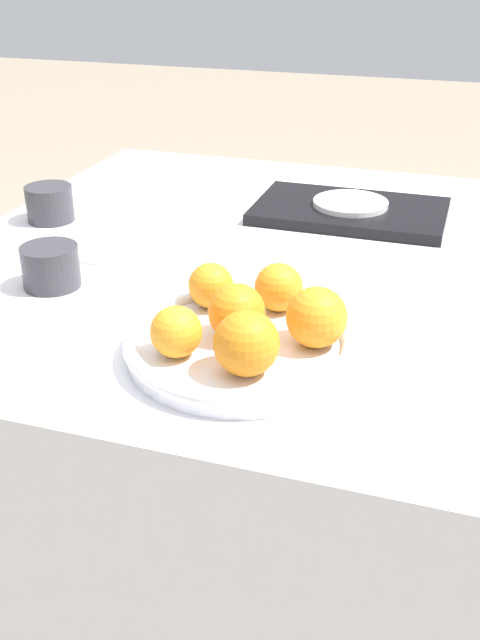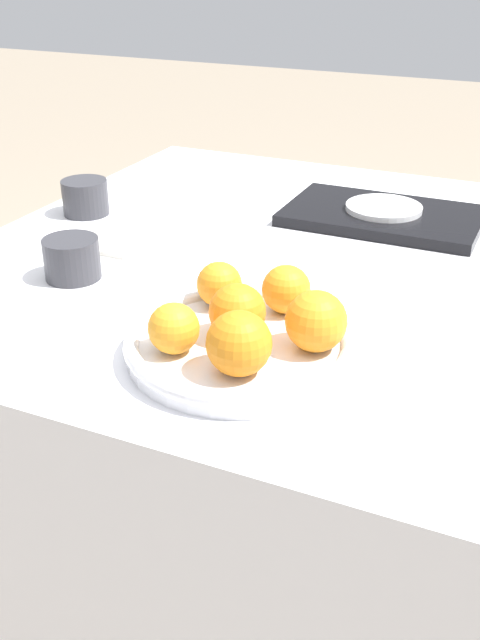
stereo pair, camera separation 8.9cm
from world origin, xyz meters
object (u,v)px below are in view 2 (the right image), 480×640
object	(u,v)px
orange_1	(286,289)
orange_3	(174,328)
orange_4	(219,284)
cup_1	(85,197)
orange_0	(237,312)
serving_tray	(383,216)
cup_0	(72,259)
orange_5	(239,343)
orange_2	(316,321)
napkin	(114,242)
fruit_platter	(240,345)
side_plate	(384,208)

from	to	relation	value
orange_1	orange_3	bearing A→B (deg)	-118.13
orange_4	cup_1	bearing A→B (deg)	145.47
orange_0	serving_tray	bearing A→B (deg)	85.62
orange_4	cup_0	xyz separation A→B (m)	(-0.26, 0.03, -0.02)
orange_5	serving_tray	size ratio (longest dim) A/B	0.22
orange_4	serving_tray	distance (m)	0.48
orange_0	orange_2	distance (m)	0.10
serving_tray	napkin	distance (m)	0.48
cup_0	fruit_platter	bearing A→B (deg)	-18.91
orange_1	serving_tray	world-z (taller)	orange_1
cup_1	orange_5	bearing A→B (deg)	-40.33
serving_tray	side_plate	bearing A→B (deg)	90.00
fruit_platter	orange_3	distance (m)	0.09
fruit_platter	side_plate	distance (m)	0.55
side_plate	napkin	world-z (taller)	side_plate
orange_1	serving_tray	size ratio (longest dim) A/B	0.19
fruit_platter	side_plate	world-z (taller)	fruit_platter
orange_5	orange_1	bearing A→B (deg)	92.71
orange_5	orange_4	bearing A→B (deg)	122.96
orange_5	cup_0	distance (m)	0.40
orange_2	cup_0	world-z (taller)	orange_2
orange_2	orange_4	size ratio (longest dim) A/B	1.23
serving_tray	cup_0	bearing A→B (deg)	-129.60
orange_1	orange_5	world-z (taller)	orange_5
orange_2	orange_4	xyz separation A→B (m)	(-0.15, 0.06, -0.01)
orange_3	serving_tray	distance (m)	0.61
cup_0	side_plate	bearing A→B (deg)	50.40
orange_5	orange_0	bearing A→B (deg)	115.81
orange_4	orange_5	bearing A→B (deg)	-57.04
fruit_platter	cup_1	world-z (taller)	cup_1
fruit_platter	orange_1	xyz separation A→B (m)	(0.02, 0.10, 0.04)
orange_1	cup_0	bearing A→B (deg)	177.64
fruit_platter	side_plate	xyz separation A→B (m)	(0.03, 0.55, 0.01)
orange_0	orange_2	world-z (taller)	orange_2
orange_1	napkin	distance (m)	0.40
orange_0	orange_5	bearing A→B (deg)	-64.19
orange_2	orange_3	size ratio (longest dim) A/B	1.20
cup_1	orange_4	bearing A→B (deg)	-34.53
orange_1	cup_0	xyz separation A→B (m)	(-0.35, 0.01, -0.02)
orange_4	side_plate	world-z (taller)	orange_4
cup_1	orange_0	bearing A→B (deg)	-37.07
orange_5	side_plate	bearing A→B (deg)	89.49
orange_2	cup_0	xyz separation A→B (m)	(-0.41, 0.09, -0.03)
fruit_platter	orange_1	size ratio (longest dim) A/B	4.45
orange_3	serving_tray	world-z (taller)	orange_3
orange_2	orange_1	bearing A→B (deg)	130.90
orange_4	cup_1	size ratio (longest dim) A/B	0.72
orange_4	side_plate	bearing A→B (deg)	77.92
orange_2	serving_tray	distance (m)	0.53
napkin	orange_0	bearing A→B (deg)	-35.95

